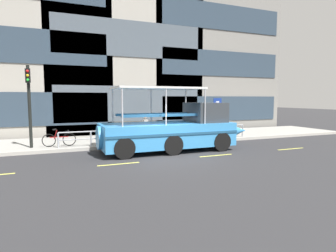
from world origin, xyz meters
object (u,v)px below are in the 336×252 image
Objects in this scene: parking_sign at (217,111)px; pedestrian_mid_left at (145,126)px; pedestrian_near_bow at (201,122)px; traffic_light_pole at (29,98)px; leaned_bicycle at (59,139)px; duck_tour_boat at (176,130)px.

parking_sign reaches higher than pedestrian_mid_left.
parking_sign is 1.27m from pedestrian_near_bow.
traffic_light_pole is at bearing -178.06° from pedestrian_mid_left.
pedestrian_mid_left is (6.36, 0.22, -1.67)m from traffic_light_pole.
traffic_light_pole is at bearing 177.52° from leaned_bicycle.
pedestrian_near_bow is 1.13× the size of pedestrian_mid_left.
duck_tour_boat is at bearing -138.43° from pedestrian_near_bow.
parking_sign is 0.30× the size of duck_tour_boat.
parking_sign is 1.69× the size of pedestrian_mid_left.
pedestrian_mid_left is at bearing 178.59° from pedestrian_near_bow.
pedestrian_mid_left is at bearing 106.83° from duck_tour_boat.
duck_tour_boat is (5.83, -2.51, 0.54)m from leaned_bicycle.
leaned_bicycle is at bearing -178.84° from pedestrian_near_bow.
parking_sign is 4.71m from duck_tour_boat.
parking_sign reaches higher than pedestrian_near_bow.
duck_tour_boat is at bearing -149.90° from parking_sign.
traffic_light_pole reaches higher than leaned_bicycle.
traffic_light_pole reaches higher than pedestrian_near_bow.
traffic_light_pole is 2.62m from leaned_bicycle.
leaned_bicycle is (1.38, -0.06, -2.23)m from traffic_light_pole.
traffic_light_pole is 2.47× the size of pedestrian_near_bow.
leaned_bicycle is at bearing -176.84° from pedestrian_mid_left.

